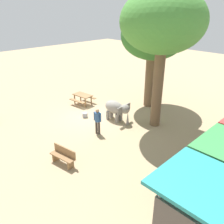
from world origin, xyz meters
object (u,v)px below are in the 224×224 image
Objects in this scene: shade_tree_main at (163,23)px; picnic_table_near at (83,97)px; shade_tree_secondary at (154,37)px; person_handler at (98,119)px; feed_bucket at (85,115)px; market_stall_teal at (196,216)px; elephant at (117,109)px; wooden_bench at (63,155)px.

picnic_table_near is at bearing -78.86° from shade_tree_main.
picnic_table_near is at bearing -46.53° from shade_tree_secondary.
person_handler is at bearing -26.68° from shade_tree_main.
shade_tree_main is at bearing 122.26° from feed_bucket.
picnic_table_near is at bearing -111.73° from market_stall_teal.
shade_tree_main is (-3.40, 1.71, 5.24)m from person_handler.
market_stall_teal is at bearing 44.10° from shade_tree_secondary.
person_handler is 7.84m from market_stall_teal.
elephant is 0.28× the size of shade_tree_secondary.
elephant is at bearing 1.52° from shade_tree_secondary.
shade_tree_main is 9.63m from market_stall_teal.
shade_tree_secondary is at bearing 85.17° from elephant.
shade_tree_secondary is at bearing -12.25° from person_handler.
shade_tree_secondary is 6.87m from picnic_table_near.
shade_tree_main reaches higher than elephant.
picnic_table_near is at bearing -54.44° from wooden_bench.
market_stall_teal is (4.68, 11.74, 0.55)m from picnic_table_near.
feed_bucket is (1.36, 1.97, -0.43)m from picnic_table_near.
feed_bucket is at bearing 139.04° from picnic_table_near.
feed_bucket is at bearing -57.74° from shade_tree_main.
person_handler is 0.64× the size of market_stall_teal.
shade_tree_main reaches higher than market_stall_teal.
elephant is 1.35× the size of wooden_bench.
shade_tree_main is at bearing -105.30° from wooden_bench.
wooden_bench is 5.22m from feed_bucket.
person_handler is 7.13m from shade_tree_secondary.
elephant is 5.90m from shade_tree_main.
wooden_bench is 0.88× the size of picnic_table_near.
shade_tree_main is (-1.34, 2.15, 5.33)m from elephant.
picnic_table_near reaches higher than feed_bucket.
picnic_table_near is at bearing 45.12° from person_handler.
shade_tree_secondary is at bearing -135.90° from market_stall_teal.
person_handler is (2.06, 0.45, 0.09)m from elephant.
person_handler is 1.12× the size of wooden_bench.
person_handler is 4.85m from picnic_table_near.
shade_tree_main reaches higher than wooden_bench.
shade_tree_secondary is (-3.71, -0.10, 4.24)m from elephant.
person_handler is at bearing 146.48° from picnic_table_near.
person_handler reaches higher than feed_bucket.
market_stall_teal is (4.53, 7.89, 0.28)m from elephant.
shade_tree_main reaches higher than shade_tree_secondary.
shade_tree_main is 7.69m from feed_bucket.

